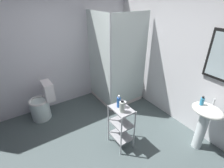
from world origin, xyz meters
TOP-DOWN VIEW (x-y plane):
  - ground_plane at (0.00, 0.00)m, footprint 4.20×4.20m
  - wall_back at (0.01, 1.85)m, footprint 4.20×0.14m
  - wall_left at (-1.85, 0.00)m, footprint 0.10×4.20m
  - shower_stall at (-1.23, 1.19)m, footprint 0.92×0.92m
  - pedestal_sink at (0.72, 1.52)m, footprint 0.46×0.37m
  - sink_faucet at (0.72, 1.64)m, footprint 0.03×0.03m
  - toilet at (-1.48, -0.42)m, footprint 0.37×0.49m
  - storage_cart at (-0.03, 0.49)m, footprint 0.38×0.28m
  - hand_soap_bottle at (0.62, 1.49)m, footprint 0.06×0.06m
  - shampoo_bottle_blue at (-0.09, 0.47)m, footprint 0.06×0.06m
  - lotion_bottle_white at (0.03, 0.44)m, footprint 0.08×0.08m
  - rinse_cup at (-0.04, 0.54)m, footprint 0.07×0.07m

SIDE VIEW (x-z plane):
  - ground_plane at x=0.00m, z-range -0.02..0.00m
  - toilet at x=-1.48m, z-range -0.07..0.69m
  - storage_cart at x=-0.03m, z-range 0.07..0.81m
  - shower_stall at x=-1.23m, z-range -0.54..1.46m
  - pedestal_sink at x=0.72m, z-range 0.17..0.98m
  - rinse_cup at x=-0.04m, z-range 0.74..0.84m
  - shampoo_bottle_blue at x=-0.09m, z-range 0.73..0.93m
  - lotion_bottle_white at x=0.03m, z-range 0.73..0.93m
  - sink_faucet at x=0.72m, z-range 0.81..0.91m
  - hand_soap_bottle at x=0.62m, z-range 0.80..0.94m
  - wall_left at x=-1.85m, z-range 0.00..2.50m
  - wall_back at x=0.01m, z-range 0.00..2.50m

